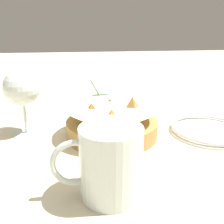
{
  "coord_description": "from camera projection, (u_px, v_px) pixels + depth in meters",
  "views": [
    {
      "loc": [
        0.06,
        0.56,
        0.25
      ],
      "look_at": [
        -0.02,
        0.02,
        0.06
      ],
      "focal_mm": 40.0,
      "sensor_mm": 36.0,
      "label": 1
    }
  ],
  "objects": [
    {
      "name": "ground_plane",
      "position": [
        104.0,
        133.0,
        0.61
      ],
      "size": [
        4.0,
        4.0,
        0.0
      ],
      "primitive_type": "plane",
      "color": "beige"
    },
    {
      "name": "food_basket",
      "position": [
        112.0,
        122.0,
        0.58
      ],
      "size": [
        0.21,
        0.21,
        0.1
      ],
      "color": "#B2894C",
      "rests_on": "ground_plane"
    },
    {
      "name": "side_plate",
      "position": [
        209.0,
        130.0,
        0.61
      ],
      "size": [
        0.19,
        0.19,
        0.01
      ],
      "color": "white",
      "rests_on": "ground_plane"
    },
    {
      "name": "wine_glass",
      "position": [
        22.0,
        90.0,
        0.57
      ],
      "size": [
        0.08,
        0.08,
        0.15
      ],
      "color": "silver",
      "rests_on": "ground_plane"
    },
    {
      "name": "sauce_cup",
      "position": [
        101.0,
        103.0,
        0.76
      ],
      "size": [
        0.07,
        0.07,
        0.1
      ],
      "color": "#B7B7BC",
      "rests_on": "ground_plane"
    },
    {
      "name": "beer_mug",
      "position": [
        110.0,
        165.0,
        0.37
      ],
      "size": [
        0.14,
        0.09,
        0.11
      ],
      "color": "silver",
      "rests_on": "ground_plane"
    }
  ]
}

